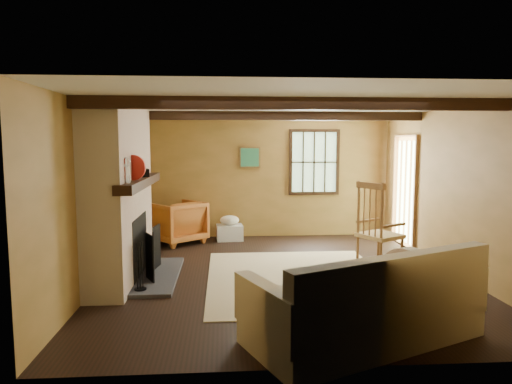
{
  "coord_description": "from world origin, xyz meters",
  "views": [
    {
      "loc": [
        -0.82,
        -6.36,
        1.89
      ],
      "look_at": [
        -0.34,
        0.4,
        1.16
      ],
      "focal_mm": 32.0,
      "sensor_mm": 36.0,
      "label": 1
    }
  ],
  "objects": [
    {
      "name": "ground",
      "position": [
        0.0,
        0.0,
        0.0
      ],
      "size": [
        5.5,
        5.5,
        0.0
      ],
      "primitive_type": "plane",
      "color": "black",
      "rests_on": "ground"
    },
    {
      "name": "room_envelope",
      "position": [
        0.22,
        0.26,
        1.63
      ],
      "size": [
        5.02,
        5.52,
        2.44
      ],
      "color": "#AC7C3D",
      "rests_on": "ground"
    },
    {
      "name": "fireplace",
      "position": [
        -2.23,
        -0.0,
        1.1
      ],
      "size": [
        1.02,
        2.3,
        2.4
      ],
      "color": "#A75D40",
      "rests_on": "ground"
    },
    {
      "name": "rug",
      "position": [
        0.2,
        -0.2,
        0.0
      ],
      "size": [
        2.5,
        3.0,
        0.01
      ],
      "primitive_type": "cube",
      "color": "tan",
      "rests_on": "ground"
    },
    {
      "name": "rocking_chair",
      "position": [
        1.46,
        0.17,
        0.56
      ],
      "size": [
        1.08,
        0.9,
        1.33
      ],
      "rotation": [
        0.0,
        0.0,
        2.07
      ],
      "color": "tan",
      "rests_on": "ground"
    },
    {
      "name": "sofa",
      "position": [
        0.54,
        -2.25,
        0.33
      ],
      "size": [
        2.48,
        1.82,
        0.92
      ],
      "rotation": [
        0.0,
        0.0,
        0.41
      ],
      "color": "silver",
      "rests_on": "ground"
    },
    {
      "name": "firewood_pile",
      "position": [
        -1.9,
        2.6,
        0.13
      ],
      "size": [
        0.73,
        0.13,
        0.27
      ],
      "color": "brown",
      "rests_on": "ground"
    },
    {
      "name": "laundry_basket",
      "position": [
        -0.72,
        2.4,
        0.15
      ],
      "size": [
        0.53,
        0.42,
        0.3
      ],
      "primitive_type": "cube",
      "rotation": [
        0.0,
        0.0,
        0.08
      ],
      "color": "white",
      "rests_on": "ground"
    },
    {
      "name": "basket_pillow",
      "position": [
        -0.72,
        2.4,
        0.39
      ],
      "size": [
        0.41,
        0.35,
        0.19
      ],
      "primitive_type": "ellipsoid",
      "rotation": [
        0.0,
        0.0,
        -0.15
      ],
      "color": "silver",
      "rests_on": "laundry_basket"
    },
    {
      "name": "armchair",
      "position": [
        -1.7,
        2.22,
        0.4
      ],
      "size": [
        1.22,
        1.23,
        0.8
      ],
      "primitive_type": "imported",
      "rotation": [
        0.0,
        0.0,
        -2.46
      ],
      "color": "#BF6026",
      "rests_on": "ground"
    }
  ]
}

